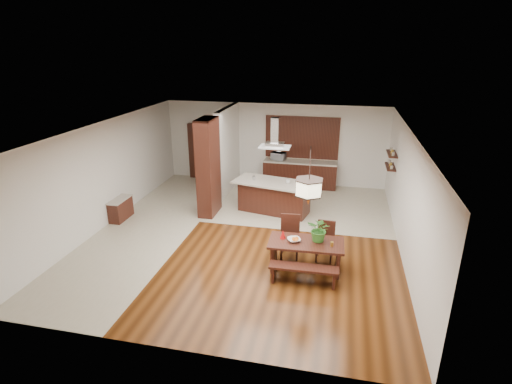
% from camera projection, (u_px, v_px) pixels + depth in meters
% --- Properties ---
extents(room_shell, '(9.00, 9.04, 2.92)m').
position_uv_depth(room_shell, '(244.00, 161.00, 10.14)').
color(room_shell, '#3C1E0B').
rests_on(room_shell, ground).
extents(tile_hallway, '(2.50, 9.00, 0.01)m').
position_uv_depth(tile_hallway, '(152.00, 225.00, 11.41)').
color(tile_hallway, beige).
rests_on(tile_hallway, ground).
extents(tile_kitchen, '(5.50, 4.00, 0.01)m').
position_uv_depth(tile_kitchen, '(301.00, 204.00, 12.90)').
color(tile_kitchen, beige).
rests_on(tile_kitchen, ground).
extents(soffit_band, '(8.00, 9.00, 0.02)m').
position_uv_depth(soffit_band, '(244.00, 129.00, 9.85)').
color(soffit_band, '#371F0D').
rests_on(soffit_band, room_shell).
extents(partition_pier, '(0.45, 1.00, 2.90)m').
position_uv_depth(partition_pier, '(208.00, 167.00, 11.73)').
color(partition_pier, black).
rests_on(partition_pier, ground).
extents(partition_stub, '(0.18, 2.40, 2.90)m').
position_uv_depth(partition_stub, '(228.00, 150.00, 13.66)').
color(partition_stub, silver).
rests_on(partition_stub, ground).
extents(hallway_console, '(0.37, 0.88, 0.63)m').
position_uv_depth(hallway_console, '(121.00, 209.00, 11.69)').
color(hallway_console, black).
rests_on(hallway_console, ground).
extents(hallway_doorway, '(1.10, 0.20, 2.10)m').
position_uv_depth(hallway_doorway, '(203.00, 151.00, 15.06)').
color(hallway_doorway, black).
rests_on(hallway_doorway, ground).
extents(rear_counter, '(2.60, 0.62, 0.95)m').
position_uv_depth(rear_counter, '(300.00, 174.00, 14.34)').
color(rear_counter, black).
rests_on(rear_counter, ground).
extents(kitchen_window, '(2.60, 0.08, 1.50)m').
position_uv_depth(kitchen_window, '(302.00, 137.00, 14.13)').
color(kitchen_window, olive).
rests_on(kitchen_window, room_shell).
extents(shelf_lower, '(0.26, 0.90, 0.04)m').
position_uv_depth(shelf_lower, '(390.00, 167.00, 11.98)').
color(shelf_lower, black).
rests_on(shelf_lower, room_shell).
extents(shelf_upper, '(0.26, 0.90, 0.04)m').
position_uv_depth(shelf_upper, '(392.00, 154.00, 11.84)').
color(shelf_upper, black).
rests_on(shelf_upper, room_shell).
extents(dining_table, '(1.70, 0.89, 0.70)m').
position_uv_depth(dining_table, '(306.00, 249.00, 9.01)').
color(dining_table, black).
rests_on(dining_table, ground).
extents(dining_bench, '(1.48, 0.35, 0.42)m').
position_uv_depth(dining_bench, '(303.00, 275.00, 8.56)').
color(dining_bench, black).
rests_on(dining_bench, ground).
extents(dining_chair_left, '(0.50, 0.50, 1.04)m').
position_uv_depth(dining_chair_left, '(290.00, 237.00, 9.55)').
color(dining_chair_left, black).
rests_on(dining_chair_left, ground).
extents(dining_chair_right, '(0.44, 0.44, 0.95)m').
position_uv_depth(dining_chair_right, '(325.00, 242.00, 9.42)').
color(dining_chair_right, black).
rests_on(dining_chair_right, ground).
extents(pendant_lantern, '(0.64, 0.64, 1.31)m').
position_uv_depth(pendant_lantern, '(309.00, 176.00, 8.40)').
color(pendant_lantern, beige).
rests_on(pendant_lantern, room_shell).
extents(foliage_plant, '(0.64, 0.60, 0.58)m').
position_uv_depth(foliage_plant, '(320.00, 230.00, 8.87)').
color(foliage_plant, '#316F25').
rests_on(foliage_plant, dining_table).
extents(fruit_bowl, '(0.38, 0.38, 0.07)m').
position_uv_depth(fruit_bowl, '(294.00, 240.00, 8.96)').
color(fruit_bowl, '#B8B1A1').
rests_on(fruit_bowl, dining_table).
extents(napkin_cone, '(0.17, 0.17, 0.20)m').
position_uv_depth(napkin_cone, '(283.00, 234.00, 9.07)').
color(napkin_cone, '#AD0C0C').
rests_on(napkin_cone, dining_table).
extents(gold_ornament, '(0.07, 0.07, 0.10)m').
position_uv_depth(gold_ornament, '(332.00, 244.00, 8.74)').
color(gold_ornament, gold).
rests_on(gold_ornament, dining_table).
extents(kitchen_island, '(2.56, 1.52, 0.99)m').
position_uv_depth(kitchen_island, '(274.00, 196.00, 12.14)').
color(kitchen_island, black).
rests_on(kitchen_island, ground).
extents(range_hood, '(0.90, 0.55, 0.87)m').
position_uv_depth(range_hood, '(275.00, 133.00, 11.46)').
color(range_hood, silver).
rests_on(range_hood, room_shell).
extents(island_cup, '(0.14, 0.14, 0.10)m').
position_uv_depth(island_cup, '(288.00, 182.00, 11.80)').
color(island_cup, silver).
rests_on(island_cup, kitchen_island).
extents(microwave, '(0.56, 0.45, 0.27)m').
position_uv_depth(microwave, '(278.00, 156.00, 14.30)').
color(microwave, silver).
rests_on(microwave, rear_counter).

